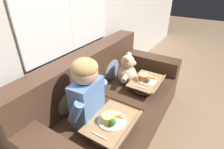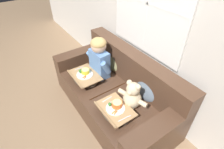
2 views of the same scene
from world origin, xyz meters
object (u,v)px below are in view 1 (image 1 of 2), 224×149
throw_pillow_behind_child (67,96)px  lap_tray_teddy (146,84)px  child_figure (86,89)px  lap_tray_child (112,125)px  teddy_bear (128,71)px  couch (108,104)px  throw_pillow_behind_teddy (110,65)px

throw_pillow_behind_child → lap_tray_teddy: bearing=-33.2°
throw_pillow_behind_child → lap_tray_teddy: 0.92m
child_figure → lap_tray_child: bearing=-90.4°
throw_pillow_behind_child → lap_tray_child: bearing=-90.2°
throw_pillow_behind_child → teddy_bear: teddy_bear is taller
teddy_bear → couch: bearing=174.7°
throw_pillow_behind_child → teddy_bear: size_ratio=0.92×
child_figure → throw_pillow_behind_child: bearing=90.0°
lap_tray_child → throw_pillow_behind_teddy: bearing=33.2°
couch → throw_pillow_behind_teddy: (0.38, 0.22, 0.27)m
couch → lap_tray_teddy: couch is taller
teddy_bear → lap_tray_teddy: bearing=-90.6°
throw_pillow_behind_teddy → child_figure: 0.82m
throw_pillow_behind_teddy → lap_tray_child: (-0.77, -0.50, -0.11)m
throw_pillow_behind_teddy → lap_tray_teddy: throw_pillow_behind_teddy is taller
lap_tray_child → lap_tray_teddy: (0.77, 0.00, 0.00)m
teddy_bear → lap_tray_child: size_ratio=0.87×
throw_pillow_behind_teddy → lap_tray_teddy: size_ratio=0.87×
lap_tray_child → teddy_bear: bearing=18.1°
couch → child_figure: size_ratio=3.17×
throw_pillow_behind_child → lap_tray_child: throw_pillow_behind_child is taller
teddy_bear → throw_pillow_behind_child: bearing=161.9°
throw_pillow_behind_child → lap_tray_teddy: throw_pillow_behind_child is taller
child_figure → lap_tray_child: 0.38m
lap_tray_child → lap_tray_teddy: 0.77m
couch → throw_pillow_behind_teddy: size_ratio=5.02×
couch → teddy_bear: size_ratio=4.76×
throw_pillow_behind_teddy → lap_tray_teddy: bearing=-90.2°
throw_pillow_behind_child → throw_pillow_behind_teddy: (0.77, 0.00, 0.00)m
lap_tray_child → throw_pillow_behind_child: bearing=89.8°
throw_pillow_behind_teddy → teddy_bear: (0.00, -0.25, -0.01)m
lap_tray_teddy → teddy_bear: bearing=89.4°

